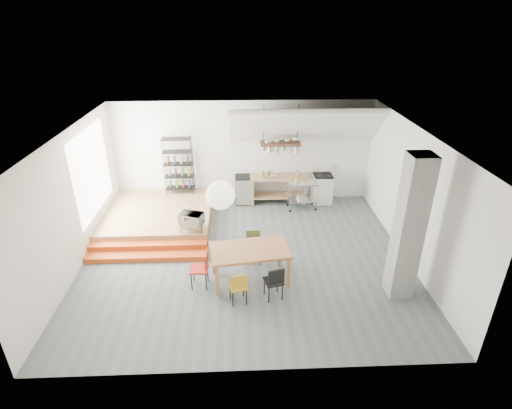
{
  "coord_description": "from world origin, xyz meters",
  "views": [
    {
      "loc": [
        -0.12,
        -8.43,
        5.62
      ],
      "look_at": [
        0.28,
        0.8,
        1.09
      ],
      "focal_mm": 28.0,
      "sensor_mm": 36.0,
      "label": 1
    }
  ],
  "objects_px": {
    "dining_table": "(250,253)",
    "rolling_cart": "(302,192)",
    "mini_fridge": "(244,190)",
    "stove": "(322,188)"
  },
  "relations": [
    {
      "from": "dining_table",
      "to": "mini_fridge",
      "type": "height_order",
      "value": "mini_fridge"
    },
    {
      "from": "stove",
      "to": "rolling_cart",
      "type": "bearing_deg",
      "value": -147.37
    },
    {
      "from": "rolling_cart",
      "to": "dining_table",
      "type": "bearing_deg",
      "value": -120.68
    },
    {
      "from": "stove",
      "to": "mini_fridge",
      "type": "xyz_separation_m",
      "value": [
        -2.5,
        0.04,
        -0.03
      ]
    },
    {
      "from": "stove",
      "to": "dining_table",
      "type": "distance_m",
      "value": 4.75
    },
    {
      "from": "dining_table",
      "to": "rolling_cart",
      "type": "distance_m",
      "value": 4.01
    },
    {
      "from": "dining_table",
      "to": "mini_fridge",
      "type": "bearing_deg",
      "value": 82.64
    },
    {
      "from": "stove",
      "to": "mini_fridge",
      "type": "bearing_deg",
      "value": 178.99
    },
    {
      "from": "dining_table",
      "to": "mini_fridge",
      "type": "relative_size",
      "value": 2.07
    },
    {
      "from": "stove",
      "to": "rolling_cart",
      "type": "xyz_separation_m",
      "value": [
        -0.71,
        -0.46,
        0.09
      ]
    }
  ]
}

